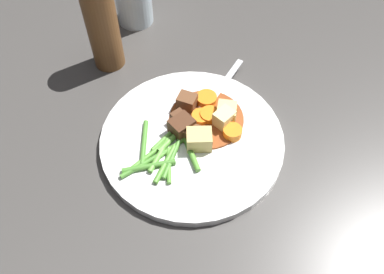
% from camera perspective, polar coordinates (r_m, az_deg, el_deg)
% --- Properties ---
extents(ground_plane, '(3.00, 3.00, 0.00)m').
position_cam_1_polar(ground_plane, '(0.60, 0.00, -0.79)').
color(ground_plane, '#423F3D').
extents(dinner_plate, '(0.28, 0.28, 0.01)m').
position_cam_1_polar(dinner_plate, '(0.60, 0.00, -0.40)').
color(dinner_plate, white).
rests_on(dinner_plate, ground_plane).
extents(stew_sauce, '(0.11, 0.11, 0.00)m').
position_cam_1_polar(stew_sauce, '(0.61, 2.09, 2.67)').
color(stew_sauce, brown).
rests_on(stew_sauce, dinner_plate).
extents(carrot_slice_0, '(0.04, 0.04, 0.01)m').
position_cam_1_polar(carrot_slice_0, '(0.63, 2.10, 5.44)').
color(carrot_slice_0, orange).
rests_on(carrot_slice_0, dinner_plate).
extents(carrot_slice_1, '(0.04, 0.04, 0.01)m').
position_cam_1_polar(carrot_slice_1, '(0.61, 2.62, 3.15)').
color(carrot_slice_1, orange).
rests_on(carrot_slice_1, dinner_plate).
extents(carrot_slice_2, '(0.04, 0.04, 0.01)m').
position_cam_1_polar(carrot_slice_2, '(0.59, 5.83, 0.69)').
color(carrot_slice_2, orange).
rests_on(carrot_slice_2, dinner_plate).
extents(carrot_slice_3, '(0.03, 0.03, 0.01)m').
position_cam_1_polar(carrot_slice_3, '(0.61, 1.29, 2.91)').
color(carrot_slice_3, orange).
rests_on(carrot_slice_3, dinner_plate).
extents(potato_chunk_0, '(0.04, 0.04, 0.02)m').
position_cam_1_polar(potato_chunk_0, '(0.61, 4.91, 3.66)').
color(potato_chunk_0, '#E5CC7A').
rests_on(potato_chunk_0, dinner_plate).
extents(potato_chunk_1, '(0.05, 0.04, 0.03)m').
position_cam_1_polar(potato_chunk_1, '(0.57, 1.13, -0.31)').
color(potato_chunk_1, '#DBBC6B').
rests_on(potato_chunk_1, dinner_plate).
extents(potato_chunk_2, '(0.03, 0.03, 0.03)m').
position_cam_1_polar(potato_chunk_2, '(0.60, 4.63, 2.68)').
color(potato_chunk_2, '#EAD68C').
rests_on(potato_chunk_2, dinner_plate).
extents(meat_chunk_0, '(0.04, 0.03, 0.03)m').
position_cam_1_polar(meat_chunk_0, '(0.59, -1.48, 1.57)').
color(meat_chunk_0, '#4C2B19').
rests_on(meat_chunk_0, dinner_plate).
extents(meat_chunk_1, '(0.02, 0.03, 0.02)m').
position_cam_1_polar(meat_chunk_1, '(0.60, -1.85, 2.48)').
color(meat_chunk_1, '#56331E').
rests_on(meat_chunk_1, dinner_plate).
extents(meat_chunk_2, '(0.04, 0.04, 0.03)m').
position_cam_1_polar(meat_chunk_2, '(0.62, -0.72, 5.04)').
color(meat_chunk_2, brown).
rests_on(meat_chunk_2, dinner_plate).
extents(meat_chunk_3, '(0.03, 0.03, 0.02)m').
position_cam_1_polar(meat_chunk_3, '(0.58, 0.19, 0.48)').
color(meat_chunk_3, brown).
rests_on(meat_chunk_3, dinner_plate).
extents(green_bean_0, '(0.06, 0.02, 0.01)m').
position_cam_1_polar(green_bean_0, '(0.58, -3.02, -0.34)').
color(green_bean_0, '#66AD42').
rests_on(green_bean_0, dinner_plate).
extents(green_bean_1, '(0.04, 0.05, 0.01)m').
position_cam_1_polar(green_bean_1, '(0.56, -3.37, -4.11)').
color(green_bean_1, '#599E38').
rests_on(green_bean_1, dinner_plate).
extents(green_bean_2, '(0.08, 0.02, 0.01)m').
position_cam_1_polar(green_bean_2, '(0.57, -6.72, -3.04)').
color(green_bean_2, '#599E38').
rests_on(green_bean_2, dinner_plate).
extents(green_bean_3, '(0.07, 0.04, 0.01)m').
position_cam_1_polar(green_bean_3, '(0.56, -6.22, -4.21)').
color(green_bean_3, '#4C8E33').
rests_on(green_bean_3, dinner_plate).
extents(green_bean_4, '(0.03, 0.06, 0.01)m').
position_cam_1_polar(green_bean_4, '(0.57, -0.14, -2.29)').
color(green_bean_4, '#599E38').
rests_on(green_bean_4, dinner_plate).
extents(green_bean_5, '(0.07, 0.05, 0.01)m').
position_cam_1_polar(green_bean_5, '(0.57, -2.70, -2.55)').
color(green_bean_5, '#4C8E33').
rests_on(green_bean_5, dinner_plate).
extents(green_bean_6, '(0.07, 0.02, 0.01)m').
position_cam_1_polar(green_bean_6, '(0.59, -3.56, 0.16)').
color(green_bean_6, '#599E38').
rests_on(green_bean_6, dinner_plate).
extents(green_bean_7, '(0.06, 0.04, 0.01)m').
position_cam_1_polar(green_bean_7, '(0.56, -3.90, -3.91)').
color(green_bean_7, '#599E38').
rests_on(green_bean_7, dinner_plate).
extents(green_bean_8, '(0.05, 0.01, 0.01)m').
position_cam_1_polar(green_bean_8, '(0.58, -2.48, -1.62)').
color(green_bean_8, '#66AD42').
rests_on(green_bean_8, dinner_plate).
extents(green_bean_9, '(0.07, 0.01, 0.01)m').
position_cam_1_polar(green_bean_9, '(0.57, -7.17, -3.70)').
color(green_bean_9, '#4C8E33').
rests_on(green_bean_9, dinner_plate).
extents(green_bean_10, '(0.06, 0.04, 0.01)m').
position_cam_1_polar(green_bean_10, '(0.57, -4.68, -2.49)').
color(green_bean_10, '#66AD42').
rests_on(green_bean_10, dinner_plate).
extents(green_bean_11, '(0.05, 0.07, 0.01)m').
position_cam_1_polar(green_bean_11, '(0.59, -6.90, -0.76)').
color(green_bean_11, '#4C8E33').
rests_on(green_bean_11, dinner_plate).
extents(fork, '(0.17, 0.09, 0.00)m').
position_cam_1_polar(fork, '(0.64, 3.35, 5.94)').
color(fork, silver).
rests_on(fork, dinner_plate).
extents(pepper_mill, '(0.05, 0.05, 0.15)m').
position_cam_1_polar(pepper_mill, '(0.68, -12.72, 15.08)').
color(pepper_mill, brown).
rests_on(pepper_mill, ground_plane).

